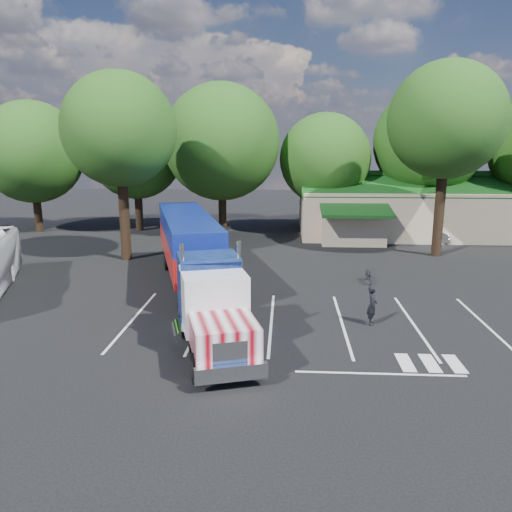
# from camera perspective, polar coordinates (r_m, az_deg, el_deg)

# --- Properties ---
(ground) EXTENTS (120.00, 120.00, 0.00)m
(ground) POSITION_cam_1_polar(r_m,az_deg,el_deg) (28.61, 2.12, -3.38)
(ground) COLOR black
(ground) RESTS_ON ground
(event_hall) EXTENTS (24.20, 14.12, 5.55)m
(event_hall) POSITION_cam_1_polar(r_m,az_deg,el_deg) (47.50, 19.55, 5.10)
(event_hall) COLOR tan
(event_hall) RESTS_ON ground
(tree_row_a) EXTENTS (9.00, 9.00, 11.68)m
(tree_row_a) POSITION_cam_1_polar(r_m,az_deg,el_deg) (49.44, -24.22, 10.76)
(tree_row_a) COLOR black
(tree_row_a) RESTS_ON ground
(tree_row_b) EXTENTS (8.40, 8.40, 11.35)m
(tree_row_b) POSITION_cam_1_polar(r_m,az_deg,el_deg) (47.27, -13.56, 11.44)
(tree_row_b) COLOR black
(tree_row_b) RESTS_ON ground
(tree_row_c) EXTENTS (10.00, 10.00, 13.05)m
(tree_row_c) POSITION_cam_1_polar(r_m,az_deg,el_deg) (44.03, -3.97, 12.86)
(tree_row_c) COLOR black
(tree_row_c) RESTS_ON ground
(tree_row_d) EXTENTS (8.00, 8.00, 10.60)m
(tree_row_d) POSITION_cam_1_polar(r_m,az_deg,el_deg) (45.12, 7.90, 10.92)
(tree_row_d) COLOR black
(tree_row_d) RESTS_ON ground
(tree_row_e) EXTENTS (9.60, 9.60, 12.90)m
(tree_row_e) POSITION_cam_1_polar(r_m,az_deg,el_deg) (47.14, 19.14, 12.25)
(tree_row_e) COLOR black
(tree_row_e) RESTS_ON ground
(tree_near_left) EXTENTS (7.60, 7.60, 12.65)m
(tree_near_left) POSITION_cam_1_polar(r_m,az_deg,el_deg) (35.27, -15.35, 13.73)
(tree_near_left) COLOR black
(tree_near_left) RESTS_ON ground
(tree_near_right) EXTENTS (8.00, 8.00, 13.50)m
(tree_near_right) POSITION_cam_1_polar(r_m,az_deg,el_deg) (37.62, 20.96, 14.26)
(tree_near_right) COLOR black
(tree_near_right) RESTS_ON ground
(semi_truck) EXTENTS (8.10, 19.80, 4.18)m
(semi_truck) POSITION_cam_1_polar(r_m,az_deg,el_deg) (26.37, -7.23, 0.43)
(semi_truck) COLOR black
(semi_truck) RESTS_ON ground
(woman) EXTENTS (0.53, 0.72, 1.79)m
(woman) POSITION_cam_1_polar(r_m,az_deg,el_deg) (22.94, 13.14, -5.50)
(woman) COLOR black
(woman) RESTS_ON ground
(bicycle) EXTENTS (0.67, 1.77, 0.92)m
(bicycle) POSITION_cam_1_polar(r_m,az_deg,el_deg) (29.85, 12.79, -2.09)
(bicycle) COLOR black
(bicycle) RESTS_ON ground
(silver_sedan) EXTENTS (4.87, 3.73, 1.54)m
(silver_sedan) POSITION_cam_1_polar(r_m,az_deg,el_deg) (43.61, 18.56, 2.63)
(silver_sedan) COLOR #95989C
(silver_sedan) RESTS_ON ground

